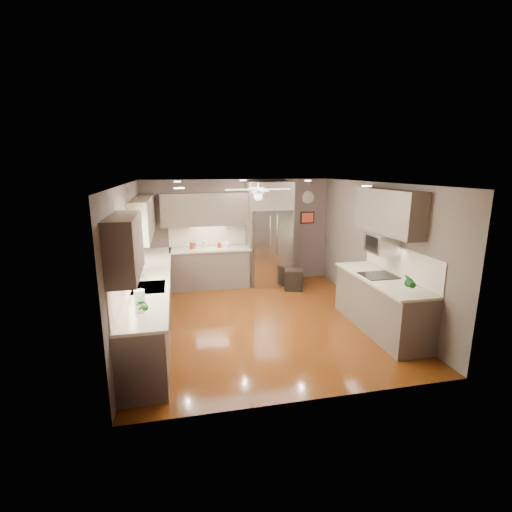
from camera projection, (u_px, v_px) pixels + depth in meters
name	position (u px, v px, depth m)	size (l,w,h in m)	color
floor	(261.00, 320.00, 6.88)	(5.00, 5.00, 0.00)	#532A0B
ceiling	(262.00, 183.00, 6.30)	(5.00, 5.00, 0.00)	white
wall_back	(238.00, 232.00, 8.97)	(4.50, 4.50, 0.00)	brown
wall_front	(311.00, 303.00, 4.22)	(4.50, 4.50, 0.00)	brown
wall_left	(129.00, 261.00, 6.13)	(5.00, 5.00, 0.00)	brown
wall_right	(377.00, 249.00, 7.06)	(5.00, 5.00, 0.00)	brown
canister_a	(192.00, 246.00, 8.49)	(0.09, 0.09, 0.15)	maroon
canister_b	(194.00, 246.00, 8.51)	(0.10, 0.10, 0.15)	silver
canister_c	(204.00, 244.00, 8.60)	(0.11, 0.11, 0.18)	beige
canister_d	(219.00, 245.00, 8.65)	(0.08, 0.08, 0.12)	maroon
soap_bottle	(141.00, 275.00, 6.14)	(0.08, 0.08, 0.17)	white
potted_plant_left	(142.00, 306.00, 4.63)	(0.14, 0.10, 0.27)	#1C621E
potted_plant_right	(410.00, 282.00, 5.50)	(0.18, 0.14, 0.32)	#1C621E
bowl	(225.00, 246.00, 8.68)	(0.24, 0.24, 0.06)	beige
left_run	(151.00, 300.00, 6.51)	(0.65, 4.70, 1.45)	brown
back_run	(210.00, 267.00, 8.72)	(1.85, 0.65, 1.45)	brown
uppers	(215.00, 216.00, 6.97)	(4.50, 4.70, 0.95)	brown
window	(126.00, 250.00, 5.59)	(0.05, 1.12, 0.92)	#BFF2B2
sink	(149.00, 289.00, 5.80)	(0.50, 0.70, 0.32)	silver
refrigerator	(270.00, 236.00, 8.80)	(1.06, 0.75, 2.45)	silver
right_run	(380.00, 303.00, 6.41)	(0.70, 2.20, 1.45)	brown
microwave	(382.00, 243.00, 6.43)	(0.43, 0.55, 0.34)	silver
ceiling_fan	(258.00, 192.00, 6.63)	(1.18, 1.18, 0.32)	white
recessed_lights	(255.00, 183.00, 6.68)	(2.84, 3.14, 0.01)	white
wall_clock	(308.00, 197.00, 9.13)	(0.30, 0.03, 0.30)	white
framed_print	(307.00, 218.00, 9.24)	(0.36, 0.03, 0.30)	black
stool	(294.00, 279.00, 8.59)	(0.53, 0.53, 0.49)	black
paper_towel	(140.00, 302.00, 4.75)	(0.13, 0.13, 0.33)	white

